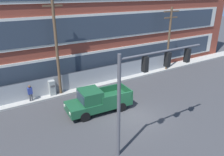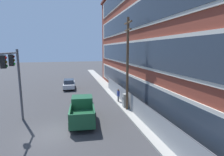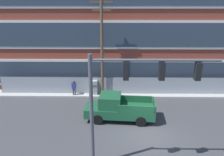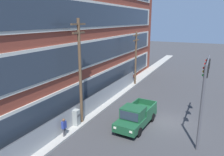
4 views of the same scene
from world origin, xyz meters
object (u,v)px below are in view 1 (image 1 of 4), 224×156
object	(u,v)px
traffic_signal_mast	(148,77)
pedestrian_near_cabinet	(30,93)
utility_pole_near_corner	(56,43)
utility_pole_midblock	(169,37)
pickup_truck_dark_green	(97,101)
electrical_cabinet	(52,89)

from	to	relation	value
traffic_signal_mast	pedestrian_near_cabinet	xyz separation A→B (m)	(-4.88, 9.92, -3.74)
utility_pole_near_corner	utility_pole_midblock	distance (m)	13.98
traffic_signal_mast	pedestrian_near_cabinet	world-z (taller)	traffic_signal_mast
traffic_signal_mast	pickup_truck_dark_green	distance (m)	6.54
utility_pole_midblock	pedestrian_near_cabinet	distance (m)	17.12
pickup_truck_dark_green	traffic_signal_mast	bearing A→B (deg)	-84.14
utility_pole_midblock	pedestrian_near_cabinet	size ratio (longest dim) A/B	4.59
utility_pole_near_corner	electrical_cabinet	xyz separation A→B (m)	(-0.79, 0.06, -4.34)
utility_pole_midblock	pedestrian_near_cabinet	xyz separation A→B (m)	(-16.79, 0.12, -3.34)
traffic_signal_mast	pickup_truck_dark_green	size ratio (longest dim) A/B	1.15
pedestrian_near_cabinet	electrical_cabinet	bearing A→B (deg)	5.78
utility_pole_near_corner	pedestrian_near_cabinet	distance (m)	5.04
pickup_truck_dark_green	utility_pole_midblock	bearing A→B (deg)	19.75
pickup_truck_dark_green	electrical_cabinet	size ratio (longest dim) A/B	3.48
utility_pole_midblock	pickup_truck_dark_green	bearing A→B (deg)	-160.25
traffic_signal_mast	pickup_truck_dark_green	xyz separation A→B (m)	(-0.55, 5.33, -3.75)
traffic_signal_mast	pickup_truck_dark_green	world-z (taller)	traffic_signal_mast
traffic_signal_mast	electrical_cabinet	bearing A→B (deg)	105.59
utility_pole_midblock	electrical_cabinet	xyz separation A→B (m)	(-14.74, 0.33, -3.51)
pickup_truck_dark_green	utility_pole_near_corner	bearing A→B (deg)	107.50
traffic_signal_mast	utility_pole_midblock	world-z (taller)	utility_pole_midblock
electrical_cabinet	traffic_signal_mast	bearing A→B (deg)	-74.41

